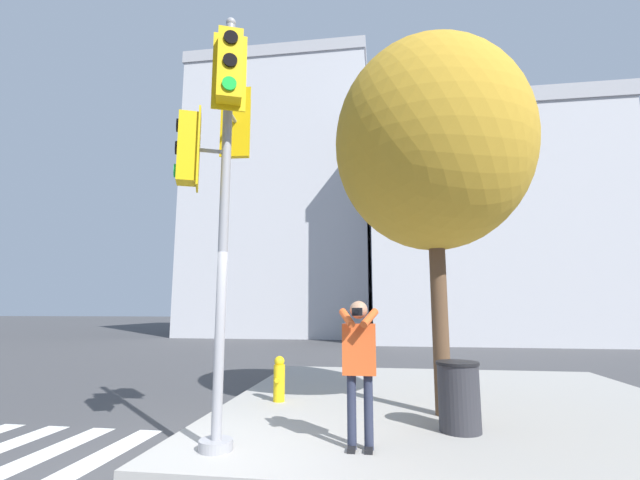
% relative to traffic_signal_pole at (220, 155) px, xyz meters
% --- Properties ---
extents(ground_plane, '(160.00, 160.00, 0.00)m').
position_rel_traffic_signal_pole_xyz_m(ground_plane, '(-0.22, -0.21, -3.76)').
color(ground_plane, '#424244').
extents(sidewalk_corner, '(8.00, 8.00, 0.16)m').
position_rel_traffic_signal_pole_xyz_m(sidewalk_corner, '(3.28, 3.29, -3.68)').
color(sidewalk_corner, '#9E9B96').
rests_on(sidewalk_corner, ground_plane).
extents(traffic_signal_pole, '(0.97, 1.25, 5.56)m').
position_rel_traffic_signal_pole_xyz_m(traffic_signal_pole, '(0.00, 0.00, 0.00)').
color(traffic_signal_pole, '#939399').
rests_on(traffic_signal_pole, sidewalk_corner).
extents(person_photographer, '(0.50, 0.53, 1.73)m').
position_rel_traffic_signal_pole_xyz_m(person_photographer, '(1.74, 0.30, -2.55)').
color(person_photographer, black).
rests_on(person_photographer, sidewalk_corner).
extents(street_tree, '(3.31, 3.31, 6.23)m').
position_rel_traffic_signal_pole_xyz_m(street_tree, '(2.93, 2.12, 0.79)').
color(street_tree, brown).
rests_on(street_tree, sidewalk_corner).
extents(fire_hydrant, '(0.20, 0.26, 0.78)m').
position_rel_traffic_signal_pole_xyz_m(fire_hydrant, '(0.17, 2.70, -3.21)').
color(fire_hydrant, yellow).
rests_on(fire_hydrant, sidewalk_corner).
extents(trash_bin, '(0.58, 0.58, 0.91)m').
position_rel_traffic_signal_pole_xyz_m(trash_bin, '(3.03, 1.23, -3.14)').
color(trash_bin, '#2D2D33').
rests_on(trash_bin, sidewalk_corner).
extents(building_left, '(12.18, 11.13, 18.78)m').
position_rel_traffic_signal_pole_xyz_m(building_left, '(-4.76, 25.20, 5.64)').
color(building_left, '#BCBCC1').
rests_on(building_left, ground_plane).
extents(building_right, '(13.01, 13.03, 12.66)m').
position_rel_traffic_signal_pole_xyz_m(building_right, '(7.96, 22.43, 2.58)').
color(building_right, '#BCBCC1').
rests_on(building_right, ground_plane).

